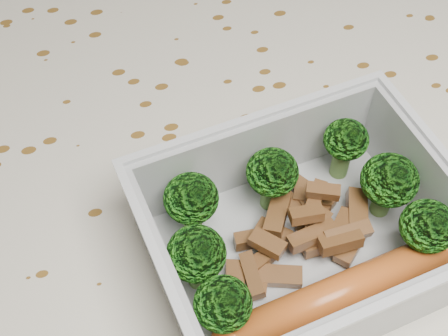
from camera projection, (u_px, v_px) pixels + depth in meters
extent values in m
cube|color=brown|center=(236.00, 224.00, 0.41)|extent=(1.40, 0.90, 0.04)
cube|color=silver|center=(236.00, 204.00, 0.39)|extent=(1.46, 0.96, 0.01)
cube|color=silver|center=(298.00, 255.00, 0.36)|extent=(0.17, 0.14, 0.00)
cube|color=silver|center=(257.00, 152.00, 0.37)|extent=(0.16, 0.03, 0.05)
cube|color=silver|center=(359.00, 324.00, 0.31)|extent=(0.16, 0.03, 0.05)
cube|color=silver|center=(422.00, 183.00, 0.36)|extent=(0.02, 0.11, 0.05)
cube|color=silver|center=(170.00, 282.00, 0.32)|extent=(0.02, 0.11, 0.05)
cube|color=silver|center=(256.00, 117.00, 0.35)|extent=(0.17, 0.03, 0.00)
cube|color=silver|center=(375.00, 309.00, 0.28)|extent=(0.17, 0.03, 0.00)
cube|color=silver|center=(442.00, 151.00, 0.34)|extent=(0.02, 0.12, 0.00)
cube|color=silver|center=(158.00, 260.00, 0.30)|extent=(0.02, 0.12, 0.00)
cylinder|color=#608C3F|center=(193.00, 219.00, 0.36)|extent=(0.01, 0.01, 0.02)
ellipsoid|color=#2B8515|center=(191.00, 198.00, 0.34)|extent=(0.03, 0.03, 0.03)
cylinder|color=#608C3F|center=(270.00, 193.00, 0.37)|extent=(0.01, 0.01, 0.02)
ellipsoid|color=#2B8515|center=(272.00, 172.00, 0.35)|extent=(0.03, 0.03, 0.03)
cylinder|color=#608C3F|center=(341.00, 161.00, 0.38)|extent=(0.01, 0.01, 0.02)
ellipsoid|color=#2B8515|center=(346.00, 139.00, 0.37)|extent=(0.03, 0.03, 0.02)
cylinder|color=#608C3F|center=(198.00, 272.00, 0.34)|extent=(0.01, 0.01, 0.02)
ellipsoid|color=#2B8515|center=(196.00, 254.00, 0.32)|extent=(0.03, 0.03, 0.03)
cylinder|color=#608C3F|center=(382.00, 201.00, 0.37)|extent=(0.01, 0.01, 0.02)
ellipsoid|color=#2B8515|center=(390.00, 180.00, 0.35)|extent=(0.03, 0.03, 0.03)
cylinder|color=#608C3F|center=(223.00, 321.00, 0.32)|extent=(0.01, 0.01, 0.02)
ellipsoid|color=#2B8515|center=(223.00, 304.00, 0.31)|extent=(0.03, 0.03, 0.03)
cylinder|color=#608C3F|center=(418.00, 246.00, 0.35)|extent=(0.01, 0.01, 0.02)
ellipsoid|color=#2B8515|center=(428.00, 226.00, 0.33)|extent=(0.03, 0.03, 0.03)
cube|color=brown|center=(257.00, 238.00, 0.36)|extent=(0.03, 0.01, 0.01)
cube|color=brown|center=(252.00, 275.00, 0.34)|extent=(0.01, 0.03, 0.01)
cube|color=brown|center=(302.00, 212.00, 0.37)|extent=(0.02, 0.03, 0.01)
cube|color=brown|center=(306.00, 215.00, 0.35)|extent=(0.02, 0.01, 0.01)
cube|color=brown|center=(348.00, 234.00, 0.35)|extent=(0.03, 0.01, 0.01)
cube|color=brown|center=(312.00, 236.00, 0.35)|extent=(0.03, 0.01, 0.01)
cube|color=brown|center=(340.00, 242.00, 0.35)|extent=(0.02, 0.01, 0.01)
cube|color=brown|center=(342.00, 226.00, 0.35)|extent=(0.02, 0.02, 0.01)
cube|color=brown|center=(287.00, 201.00, 0.38)|extent=(0.02, 0.02, 0.01)
cube|color=brown|center=(274.00, 233.00, 0.36)|extent=(0.02, 0.02, 0.01)
cube|color=brown|center=(350.00, 246.00, 0.36)|extent=(0.03, 0.02, 0.01)
cube|color=brown|center=(312.00, 200.00, 0.37)|extent=(0.03, 0.02, 0.01)
cube|color=brown|center=(260.00, 262.00, 0.35)|extent=(0.02, 0.02, 0.01)
cube|color=brown|center=(312.00, 194.00, 0.38)|extent=(0.02, 0.03, 0.01)
cube|color=brown|center=(317.00, 199.00, 0.37)|extent=(0.02, 0.01, 0.01)
cube|color=brown|center=(313.00, 229.00, 0.36)|extent=(0.03, 0.03, 0.01)
cube|color=brown|center=(278.00, 213.00, 0.36)|extent=(0.02, 0.03, 0.01)
cube|color=brown|center=(235.00, 279.00, 0.34)|extent=(0.02, 0.02, 0.01)
cube|color=brown|center=(267.00, 244.00, 0.35)|extent=(0.02, 0.02, 0.01)
cube|color=brown|center=(318.00, 245.00, 0.36)|extent=(0.02, 0.01, 0.01)
cube|color=brown|center=(357.00, 209.00, 0.36)|extent=(0.02, 0.03, 0.01)
cube|color=brown|center=(276.00, 276.00, 0.35)|extent=(0.03, 0.02, 0.01)
cube|color=brown|center=(323.00, 191.00, 0.36)|extent=(0.02, 0.02, 0.01)
cube|color=brown|center=(260.00, 276.00, 0.35)|extent=(0.02, 0.02, 0.01)
cube|color=brown|center=(314.00, 203.00, 0.36)|extent=(0.02, 0.03, 0.01)
cylinder|color=#C65A1F|center=(340.00, 294.00, 0.33)|extent=(0.13, 0.04, 0.02)
sphere|color=#C65A1F|center=(438.00, 252.00, 0.34)|extent=(0.02, 0.02, 0.02)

